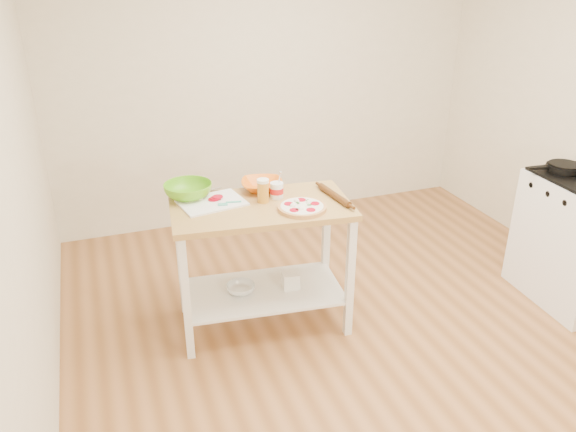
# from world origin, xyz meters

# --- Properties ---
(room_shell) EXTENTS (4.04, 4.54, 2.74)m
(room_shell) POSITION_xyz_m (0.00, 0.00, 1.35)
(room_shell) COLOR #A56C3D
(room_shell) RESTS_ON ground
(prep_island) EXTENTS (1.21, 0.75, 0.90)m
(prep_island) POSITION_xyz_m (-0.65, 0.48, 0.65)
(prep_island) COLOR #B18948
(prep_island) RESTS_ON ground
(skillet) EXTENTS (0.39, 0.25, 0.03)m
(skillet) POSITION_xyz_m (1.54, 0.22, 0.98)
(skillet) COLOR black
(skillet) RESTS_ON gas_stove
(pizza) EXTENTS (0.31, 0.31, 0.05)m
(pizza) POSITION_xyz_m (-0.43, 0.32, 0.92)
(pizza) COLOR tan
(pizza) RESTS_ON prep_island
(cutting_board) EXTENTS (0.44, 0.36, 0.04)m
(cutting_board) POSITION_xyz_m (-0.94, 0.62, 0.91)
(cutting_board) COLOR white
(cutting_board) RESTS_ON prep_island
(spatula) EXTENTS (0.16, 0.05, 0.01)m
(spatula) POSITION_xyz_m (-0.84, 0.54, 0.92)
(spatula) COLOR #44AF98
(spatula) RESTS_ON cutting_board
(knife) EXTENTS (0.26, 0.10, 0.01)m
(knife) POSITION_xyz_m (-0.99, 0.78, 0.92)
(knife) COLOR silver
(knife) RESTS_ON cutting_board
(orange_bowl) EXTENTS (0.34, 0.34, 0.07)m
(orange_bowl) POSITION_xyz_m (-0.56, 0.72, 0.93)
(orange_bowl) COLOR orange
(orange_bowl) RESTS_ON prep_island
(green_bowl) EXTENTS (0.42, 0.42, 0.10)m
(green_bowl) POSITION_xyz_m (-1.06, 0.76, 0.95)
(green_bowl) COLOR #5AAD16
(green_bowl) RESTS_ON prep_island
(beer_pint) EXTENTS (0.08, 0.08, 0.15)m
(beer_pint) POSITION_xyz_m (-0.62, 0.52, 0.98)
(beer_pint) COLOR orange
(beer_pint) RESTS_ON prep_island
(yogurt_tub) EXTENTS (0.09, 0.09, 0.19)m
(yogurt_tub) POSITION_xyz_m (-0.52, 0.55, 0.95)
(yogurt_tub) COLOR white
(yogurt_tub) RESTS_ON prep_island
(rolling_pin) EXTENTS (0.08, 0.37, 0.04)m
(rolling_pin) POSITION_xyz_m (-0.16, 0.41, 0.92)
(rolling_pin) COLOR #553013
(rolling_pin) RESTS_ON prep_island
(shelf_glass_bowl) EXTENTS (0.23, 0.23, 0.06)m
(shelf_glass_bowl) POSITION_xyz_m (-0.80, 0.50, 0.29)
(shelf_glass_bowl) COLOR silver
(shelf_glass_bowl) RESTS_ON prep_island
(shelf_bin) EXTENTS (0.12, 0.12, 0.11)m
(shelf_bin) POSITION_xyz_m (-0.46, 0.45, 0.32)
(shelf_bin) COLOR white
(shelf_bin) RESTS_ON prep_island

